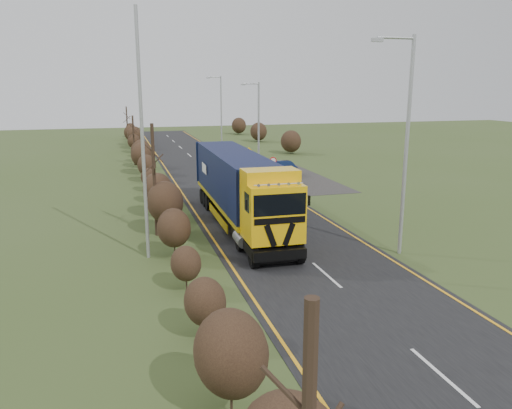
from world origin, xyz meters
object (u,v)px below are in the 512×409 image
(car_red_hatchback, at_px, (281,175))
(car_blue_sedan, at_px, (281,168))
(streetlight_near, at_px, (404,137))
(lorry, at_px, (239,185))
(speed_sign, at_px, (273,165))

(car_red_hatchback, distance_m, car_blue_sedan, 4.27)
(car_blue_sedan, relative_size, streetlight_near, 0.39)
(car_red_hatchback, xyz_separation_m, car_blue_sedan, (1.35, 4.05, -0.01))
(lorry, height_order, car_red_hatchback, lorry)
(lorry, bearing_deg, speed_sign, 64.97)
(streetlight_near, distance_m, speed_sign, 19.42)
(streetlight_near, relative_size, speed_sign, 4.61)
(car_blue_sedan, distance_m, speed_sign, 4.32)
(speed_sign, bearing_deg, lorry, -115.99)
(car_blue_sedan, xyz_separation_m, streetlight_near, (-1.69, -22.73, 4.98))
(car_red_hatchback, height_order, streetlight_near, streetlight_near)
(car_red_hatchback, xyz_separation_m, streetlight_near, (-0.34, -18.68, 4.97))
(lorry, xyz_separation_m, streetlight_near, (6.15, -6.88, 3.22))
(lorry, relative_size, streetlight_near, 1.51)
(streetlight_near, height_order, speed_sign, streetlight_near)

